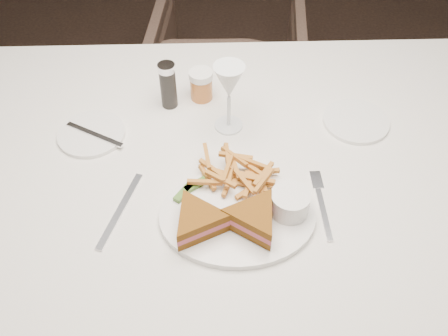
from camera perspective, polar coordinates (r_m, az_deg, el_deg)
ground at (r=1.92m, az=3.39°, el=-7.75°), size 5.00×5.00×0.00m
table at (r=1.42m, az=0.21°, el=-10.15°), size 1.59×1.17×0.75m
chair_far at (r=2.16m, az=0.50°, el=11.79°), size 0.62×0.59×0.62m
table_setting at (r=1.06m, az=0.71°, el=-0.25°), size 0.79×0.55×0.18m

